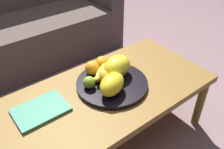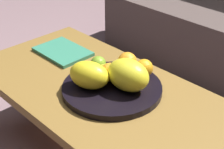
{
  "view_description": "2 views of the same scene",
  "coord_description": "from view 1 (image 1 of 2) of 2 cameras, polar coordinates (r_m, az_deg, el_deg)",
  "views": [
    {
      "loc": [
        -0.59,
        -0.79,
        1.24
      ],
      "look_at": [
        0.04,
        0.02,
        0.48
      ],
      "focal_mm": 38.74,
      "sensor_mm": 36.0,
      "label": 1
    },
    {
      "loc": [
        0.86,
        -0.78,
        1.16
      ],
      "look_at": [
        0.04,
        0.02,
        0.48
      ],
      "focal_mm": 56.19,
      "sensor_mm": 36.0,
      "label": 2
    }
  ],
  "objects": [
    {
      "name": "coffee_table",
      "position": [
        1.32,
        -0.94,
        -5.16
      ],
      "size": [
        1.16,
        0.58,
        0.4
      ],
      "color": "brown",
      "rests_on": "ground_plane"
    },
    {
      "name": "fruit_bowl",
      "position": [
        1.32,
        0.0,
        -2.18
      ],
      "size": [
        0.39,
        0.39,
        0.03
      ],
      "primitive_type": "cylinder",
      "color": "black",
      "rests_on": "coffee_table"
    },
    {
      "name": "banana_bunch",
      "position": [
        1.31,
        -2.35,
        0.01
      ],
      "size": [
        0.17,
        0.12,
        0.06
      ],
      "color": "gold",
      "rests_on": "fruit_bowl"
    },
    {
      "name": "melon_smaller_beside",
      "position": [
        1.32,
        1.23,
        1.86
      ],
      "size": [
        0.19,
        0.15,
        0.12
      ],
      "primitive_type": "ellipsoid",
      "rotation": [
        0.0,
        0.0,
        0.15
      ],
      "color": "yellow",
      "rests_on": "fruit_bowl"
    },
    {
      "name": "melon_large_front",
      "position": [
        1.21,
        0.01,
        -2.34
      ],
      "size": [
        0.19,
        0.16,
        0.11
      ],
      "primitive_type": "ellipsoid",
      "rotation": [
        0.0,
        0.0,
        0.37
      ],
      "color": "yellow",
      "rests_on": "fruit_bowl"
    },
    {
      "name": "apple_front",
      "position": [
        1.26,
        -5.43,
        -1.84
      ],
      "size": [
        0.07,
        0.07,
        0.07
      ],
      "primitive_type": "sphere",
      "color": "olive",
      "rests_on": "fruit_bowl"
    },
    {
      "name": "orange_left",
      "position": [
        1.28,
        -1.79,
        -0.54
      ],
      "size": [
        0.07,
        0.07,
        0.07
      ],
      "primitive_type": "sphere",
      "color": "orange",
      "rests_on": "fruit_bowl"
    },
    {
      "name": "orange_front",
      "position": [
        1.4,
        -2.42,
        2.86
      ],
      "size": [
        0.07,
        0.07,
        0.07
      ],
      "primitive_type": "sphere",
      "color": "orange",
      "rests_on": "fruit_bowl"
    },
    {
      "name": "magazine",
      "position": [
        1.22,
        -16.52,
        -8.03
      ],
      "size": [
        0.25,
        0.18,
        0.02
      ],
      "primitive_type": "cube",
      "rotation": [
        0.0,
        0.0,
        0.0
      ],
      "color": "#337D60",
      "rests_on": "coffee_table"
    },
    {
      "name": "orange_right",
      "position": [
        1.35,
        -4.73,
        1.56
      ],
      "size": [
        0.08,
        0.08,
        0.08
      ],
      "primitive_type": "sphere",
      "color": "orange",
      "rests_on": "fruit_bowl"
    },
    {
      "name": "couch",
      "position": [
        2.3,
        -20.82,
        10.23
      ],
      "size": [
        1.7,
        0.7,
        0.9
      ],
      "color": "#4D3F3C",
      "rests_on": "ground_plane"
    },
    {
      "name": "ground_plane",
      "position": [
        1.59,
        -0.81,
        -14.88
      ],
      "size": [
        8.0,
        8.0,
        0.0
      ],
      "primitive_type": "plane",
      "color": "slate"
    }
  ]
}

